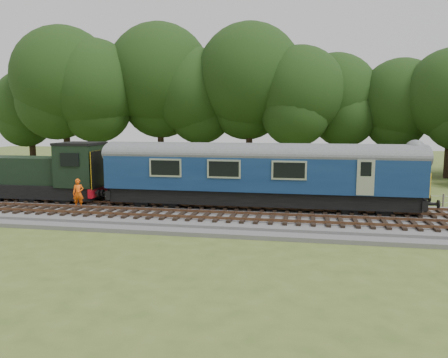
# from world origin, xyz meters

# --- Properties ---
(ground) EXTENTS (120.00, 120.00, 0.00)m
(ground) POSITION_xyz_m (0.00, 0.00, 0.00)
(ground) COLOR #445C22
(ground) RESTS_ON ground
(ballast) EXTENTS (70.00, 7.00, 0.35)m
(ballast) POSITION_xyz_m (0.00, 0.00, 0.17)
(ballast) COLOR #4C4C4F
(ballast) RESTS_ON ground
(track_north) EXTENTS (67.20, 2.40, 0.21)m
(track_north) POSITION_xyz_m (0.00, 1.40, 0.42)
(track_north) COLOR black
(track_north) RESTS_ON ballast
(track_south) EXTENTS (67.20, 2.40, 0.21)m
(track_south) POSITION_xyz_m (0.00, -1.60, 0.42)
(track_south) COLOR black
(track_south) RESTS_ON ballast
(fence) EXTENTS (64.00, 0.12, 1.00)m
(fence) POSITION_xyz_m (0.00, 4.50, 0.00)
(fence) COLOR #6B6054
(fence) RESTS_ON ground
(tree_line) EXTENTS (70.00, 8.00, 18.00)m
(tree_line) POSITION_xyz_m (0.00, 22.00, 0.00)
(tree_line) COLOR black
(tree_line) RESTS_ON ground
(dmu_railcar) EXTENTS (18.05, 2.86, 3.88)m
(dmu_railcar) POSITION_xyz_m (-1.01, 1.40, 2.61)
(dmu_railcar) COLOR black
(dmu_railcar) RESTS_ON ground
(shunter_loco) EXTENTS (8.92, 2.60, 3.38)m
(shunter_loco) POSITION_xyz_m (-14.93, 1.40, 1.97)
(shunter_loco) COLOR black
(shunter_loco) RESTS_ON ground
(worker) EXTENTS (0.72, 0.58, 1.72)m
(worker) POSITION_xyz_m (-11.37, -0.60, 1.21)
(worker) COLOR #FC5A0D
(worker) RESTS_ON ballast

